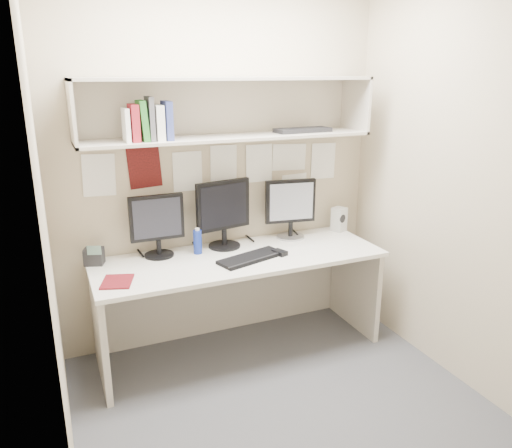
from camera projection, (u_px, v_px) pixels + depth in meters
name	position (u px, v px, depth m)	size (l,w,h in m)	color
floor	(278.00, 399.00, 3.10)	(2.40, 2.00, 0.01)	#45454A
wall_back	(221.00, 166.00, 3.60)	(2.40, 0.02, 2.60)	tan
wall_front	(399.00, 256.00, 1.85)	(2.40, 0.02, 2.60)	tan
wall_left	(45.00, 221.00, 2.27)	(0.02, 2.00, 2.60)	tan
wall_right	(451.00, 179.00, 3.17)	(0.02, 2.00, 2.60)	tan
desk	(240.00, 303.00, 3.57)	(2.00, 0.70, 0.73)	silver
overhead_hutch	(226.00, 108.00, 3.36)	(2.00, 0.38, 0.40)	beige
pinned_papers	(221.00, 173.00, 3.61)	(1.92, 0.01, 0.48)	white
monitor_left	(157.00, 223.00, 3.39)	(0.37, 0.20, 0.43)	black
monitor_center	(223.00, 212.00, 3.57)	(0.42, 0.23, 0.49)	black
monitor_right	(290.00, 206.00, 3.77)	(0.39, 0.21, 0.45)	#A5A5AA
keyboard	(251.00, 258.00, 3.39)	(0.47, 0.17, 0.02)	black
mouse	(280.00, 253.00, 3.47)	(0.06, 0.10, 0.03)	black
speaker	(339.00, 219.00, 3.98)	(0.12, 0.13, 0.19)	#BBBBB6
blue_bottle	(198.00, 242.00, 3.48)	(0.06, 0.06, 0.19)	navy
maroon_notebook	(117.00, 282.00, 3.02)	(0.18, 0.21, 0.01)	maroon
desk_phone	(94.00, 256.00, 3.29)	(0.15, 0.14, 0.15)	black
book_stack	(148.00, 122.00, 3.08)	(0.29, 0.17, 0.27)	white
hutch_tray	(303.00, 130.00, 3.55)	(0.41, 0.15, 0.03)	black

